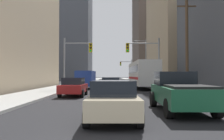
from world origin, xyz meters
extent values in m
cube|color=#9E9E99|center=(-6.74, 50.00, 0.07)|extent=(3.83, 160.00, 0.15)
cube|color=#9E9E99|center=(6.74, 50.00, 0.07)|extent=(3.83, 160.00, 0.15)
cube|color=silver|center=(3.98, 25.93, 1.95)|extent=(2.70, 11.54, 2.90)
cube|color=black|center=(2.72, 25.93, 2.47)|extent=(0.20, 10.58, 0.80)
cube|color=red|center=(2.72, 25.93, 1.37)|extent=(0.20, 10.58, 0.28)
cylinder|color=black|center=(2.80, 29.96, 0.50)|extent=(0.32, 1.00, 1.00)
cylinder|color=black|center=(5.15, 29.96, 0.50)|extent=(0.32, 1.00, 1.00)
cylinder|color=black|center=(2.80, 22.71, 0.50)|extent=(0.32, 1.00, 1.00)
cylinder|color=black|center=(5.15, 22.71, 0.50)|extent=(0.32, 1.00, 1.00)
cube|color=#195938|center=(3.26, 7.00, 0.80)|extent=(2.20, 5.47, 0.80)
cube|color=black|center=(3.26, 7.97, 1.55)|extent=(1.87, 1.87, 0.70)
cube|color=black|center=(3.26, 5.65, 1.25)|extent=(1.85, 2.44, 0.10)
cylinder|color=black|center=(2.30, 8.72, 0.40)|extent=(0.28, 0.80, 0.80)
cylinder|color=black|center=(4.22, 8.72, 0.40)|extent=(0.28, 0.80, 0.80)
cylinder|color=black|center=(2.30, 5.27, 0.40)|extent=(0.28, 0.80, 0.80)
cylinder|color=black|center=(4.22, 5.27, 0.40)|extent=(0.28, 0.80, 0.80)
cube|color=navy|center=(-3.29, 25.36, 1.31)|extent=(2.13, 5.25, 1.90)
cube|color=black|center=(-3.29, 27.97, 1.73)|extent=(1.76, 0.06, 0.60)
cylinder|color=black|center=(-4.25, 27.03, 0.36)|extent=(0.24, 0.72, 0.72)
cylinder|color=black|center=(-2.33, 27.03, 0.36)|extent=(0.24, 0.72, 0.72)
cylinder|color=black|center=(-4.25, 23.70, 0.36)|extent=(0.24, 0.72, 0.72)
cylinder|color=black|center=(-2.33, 23.70, 0.36)|extent=(0.24, 0.72, 0.72)
cube|color=#C6B793|center=(0.08, 4.90, 0.65)|extent=(1.81, 4.21, 0.65)
cube|color=black|center=(0.08, 4.75, 1.25)|extent=(1.59, 1.91, 0.55)
cylinder|color=black|center=(-0.79, 6.24, 0.32)|extent=(0.22, 0.64, 0.64)
cylinder|color=black|center=(0.94, 6.24, 0.32)|extent=(0.22, 0.64, 0.64)
cylinder|color=black|center=(-0.79, 3.56, 0.32)|extent=(0.22, 0.64, 0.64)
cylinder|color=black|center=(0.94, 3.56, 0.32)|extent=(0.22, 0.64, 0.64)
cube|color=maroon|center=(-3.11, 15.00, 0.65)|extent=(1.87, 4.23, 0.65)
cube|color=black|center=(-3.11, 14.85, 1.25)|extent=(1.62, 1.93, 0.55)
cylinder|color=black|center=(-3.97, 16.35, 0.32)|extent=(0.22, 0.64, 0.64)
cylinder|color=black|center=(-2.25, 16.35, 0.32)|extent=(0.22, 0.64, 0.64)
cylinder|color=black|center=(-3.97, 13.66, 0.32)|extent=(0.22, 0.64, 0.64)
cylinder|color=black|center=(-2.25, 13.66, 0.32)|extent=(0.22, 0.64, 0.64)
cube|color=#B7BABF|center=(-0.11, 18.04, 0.65)|extent=(1.94, 4.26, 0.65)
cube|color=black|center=(-0.11, 17.89, 1.25)|extent=(1.65, 1.95, 0.55)
cylinder|color=black|center=(-0.98, 19.38, 0.32)|extent=(0.22, 0.64, 0.64)
cylinder|color=black|center=(0.75, 19.38, 0.32)|extent=(0.22, 0.64, 0.64)
cylinder|color=black|center=(-0.98, 16.69, 0.32)|extent=(0.22, 0.64, 0.64)
cylinder|color=black|center=(0.75, 16.69, 0.32)|extent=(0.22, 0.64, 0.64)
cylinder|color=gray|center=(-5.42, 22.40, 3.00)|extent=(0.18, 0.18, 6.00)
cylinder|color=gray|center=(-3.92, 22.40, 5.40)|extent=(3.01, 0.12, 0.12)
cube|color=gold|center=(-2.42, 22.40, 4.88)|extent=(0.38, 0.30, 1.05)
sphere|color=black|center=(-2.42, 22.23, 5.21)|extent=(0.24, 0.24, 0.24)
sphere|color=black|center=(-2.42, 22.23, 4.88)|extent=(0.24, 0.24, 0.24)
sphere|color=#19D833|center=(-2.42, 22.23, 4.54)|extent=(0.24, 0.24, 0.24)
cylinder|color=gray|center=(5.42, 22.40, 3.00)|extent=(0.18, 0.18, 6.00)
cylinder|color=gray|center=(3.62, 22.40, 5.40)|extent=(3.61, 0.12, 0.12)
cube|color=gold|center=(1.82, 22.40, 4.88)|extent=(0.38, 0.30, 1.05)
sphere|color=black|center=(1.82, 22.23, 5.21)|extent=(0.24, 0.24, 0.24)
sphere|color=black|center=(1.82, 22.23, 4.88)|extent=(0.24, 0.24, 0.24)
sphere|color=#19D833|center=(1.82, 22.23, 4.54)|extent=(0.24, 0.24, 0.24)
cylinder|color=gray|center=(5.42, 58.53, 3.00)|extent=(0.18, 0.18, 6.00)
cylinder|color=gray|center=(3.90, 58.53, 5.40)|extent=(3.05, 0.12, 0.12)
cube|color=gold|center=(2.38, 58.53, 4.88)|extent=(0.38, 0.30, 1.05)
sphere|color=black|center=(2.38, 58.36, 5.21)|extent=(0.24, 0.24, 0.24)
sphere|color=black|center=(2.38, 58.36, 4.88)|extent=(0.24, 0.24, 0.24)
sphere|color=#19D833|center=(2.38, 58.36, 4.54)|extent=(0.24, 0.24, 0.24)
cylinder|color=brown|center=(7.12, 17.73, 4.84)|extent=(0.28, 0.28, 9.67)
cube|color=brown|center=(7.12, 17.73, 8.27)|extent=(1.80, 0.12, 0.12)
cylinder|color=gray|center=(5.52, 33.19, 3.75)|extent=(0.16, 0.16, 7.50)
cylinder|color=gray|center=(4.61, 33.19, 7.30)|extent=(1.83, 0.10, 0.10)
ellipsoid|color=#4C4C51|center=(3.70, 33.19, 7.20)|extent=(0.56, 0.32, 0.20)
cube|color=tan|center=(17.48, 46.93, 14.58)|extent=(15.93, 24.25, 29.16)
cube|color=#66564C|center=(20.15, 87.78, 25.33)|extent=(21.77, 25.50, 50.65)
camera|label=1|loc=(0.03, -3.90, 1.72)|focal=36.82mm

